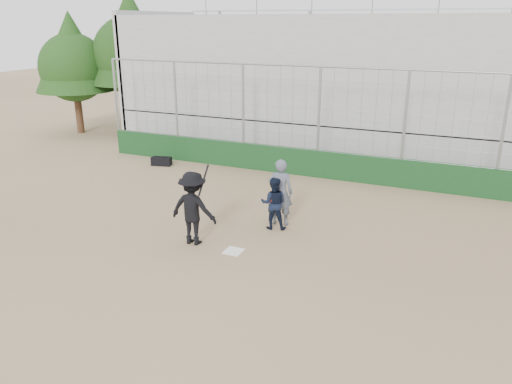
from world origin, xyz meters
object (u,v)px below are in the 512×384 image
at_px(catcher_crouched, 274,212).
at_px(umpire, 280,196).
at_px(equipment_bag, 161,161).
at_px(batter_at_plate, 193,208).

height_order(catcher_crouched, umpire, umpire).
bearing_deg(equipment_bag, catcher_crouched, -32.71).
xyz_separation_m(batter_at_plate, equipment_bag, (-4.98, 5.89, -0.80)).
relative_size(batter_at_plate, equipment_bag, 2.43).
height_order(batter_at_plate, equipment_bag, batter_at_plate).
bearing_deg(equipment_bag, umpire, -30.07).
height_order(catcher_crouched, equipment_bag, catcher_crouched).
bearing_deg(batter_at_plate, umpire, 52.75).
xyz_separation_m(batter_at_plate, umpire, (1.59, 2.09, -0.10)).
bearing_deg(umpire, equipment_bag, -38.26).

